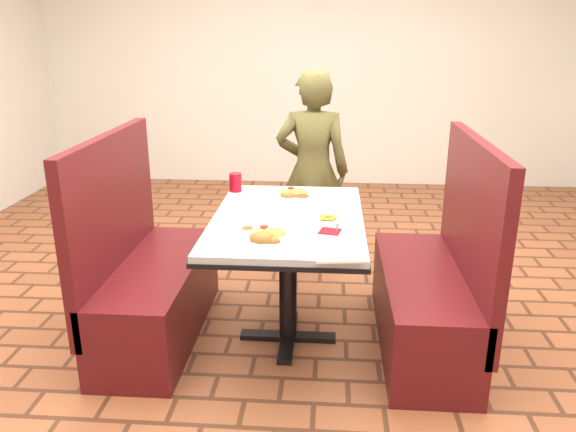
{
  "coord_description": "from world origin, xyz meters",
  "views": [
    {
      "loc": [
        0.21,
        -2.85,
        1.71
      ],
      "look_at": [
        0.0,
        0.0,
        0.75
      ],
      "focal_mm": 35.0,
      "sensor_mm": 36.0,
      "label": 1
    }
  ],
  "objects_px": {
    "booth_bench_right": "(432,292)",
    "diner_person": "(312,172)",
    "booth_bench_left": "(149,282)",
    "red_tumbler": "(235,182)",
    "far_dinner_plate": "(294,193)",
    "plantain_plate": "(327,219)",
    "near_dinner_plate": "(265,234)",
    "dining_table": "(288,233)"
  },
  "relations": [
    {
      "from": "booth_bench_right",
      "to": "diner_person",
      "type": "xyz_separation_m",
      "value": [
        -0.7,
        1.09,
        0.4
      ]
    },
    {
      "from": "booth_bench_left",
      "to": "red_tumbler",
      "type": "bearing_deg",
      "value": 46.43
    },
    {
      "from": "far_dinner_plate",
      "to": "plantain_plate",
      "type": "relative_size",
      "value": 1.7
    },
    {
      "from": "booth_bench_right",
      "to": "plantain_plate",
      "type": "distance_m",
      "value": 0.73
    },
    {
      "from": "booth_bench_right",
      "to": "near_dinner_plate",
      "type": "height_order",
      "value": "booth_bench_right"
    },
    {
      "from": "red_tumbler",
      "to": "plantain_plate",
      "type": "bearing_deg",
      "value": -42.5
    },
    {
      "from": "diner_person",
      "to": "red_tumbler",
      "type": "relative_size",
      "value": 12.92
    },
    {
      "from": "dining_table",
      "to": "red_tumbler",
      "type": "distance_m",
      "value": 0.6
    },
    {
      "from": "dining_table",
      "to": "near_dinner_plate",
      "type": "xyz_separation_m",
      "value": [
        -0.08,
        -0.37,
        0.13
      ]
    },
    {
      "from": "dining_table",
      "to": "plantain_plate",
      "type": "height_order",
      "value": "plantain_plate"
    },
    {
      "from": "booth_bench_right",
      "to": "plantain_plate",
      "type": "xyz_separation_m",
      "value": [
        -0.59,
        -0.06,
        0.43
      ]
    },
    {
      "from": "booth_bench_left",
      "to": "far_dinner_plate",
      "type": "height_order",
      "value": "booth_bench_left"
    },
    {
      "from": "booth_bench_left",
      "to": "red_tumbler",
      "type": "xyz_separation_m",
      "value": [
        0.44,
        0.46,
        0.48
      ]
    },
    {
      "from": "plantain_plate",
      "to": "red_tumbler",
      "type": "xyz_separation_m",
      "value": [
        -0.57,
        0.52,
        0.05
      ]
    },
    {
      "from": "booth_bench_left",
      "to": "far_dinner_plate",
      "type": "xyz_separation_m",
      "value": [
        0.8,
        0.36,
        0.45
      ]
    },
    {
      "from": "diner_person",
      "to": "plantain_plate",
      "type": "bearing_deg",
      "value": 98.38
    },
    {
      "from": "dining_table",
      "to": "near_dinner_plate",
      "type": "bearing_deg",
      "value": -102.32
    },
    {
      "from": "diner_person",
      "to": "far_dinner_plate",
      "type": "xyz_separation_m",
      "value": [
        -0.09,
        -0.73,
        0.05
      ]
    },
    {
      "from": "booth_bench_right",
      "to": "near_dinner_plate",
      "type": "bearing_deg",
      "value": -157.37
    },
    {
      "from": "plantain_plate",
      "to": "diner_person",
      "type": "bearing_deg",
      "value": 95.78
    },
    {
      "from": "far_dinner_plate",
      "to": "plantain_plate",
      "type": "height_order",
      "value": "far_dinner_plate"
    },
    {
      "from": "diner_person",
      "to": "plantain_plate",
      "type": "xyz_separation_m",
      "value": [
        0.12,
        -1.16,
        0.03
      ]
    },
    {
      "from": "near_dinner_plate",
      "to": "far_dinner_plate",
      "type": "bearing_deg",
      "value": 83.27
    },
    {
      "from": "booth_bench_left",
      "to": "near_dinner_plate",
      "type": "relative_size",
      "value": 4.17
    },
    {
      "from": "plantain_plate",
      "to": "far_dinner_plate",
      "type": "bearing_deg",
      "value": 115.67
    },
    {
      "from": "diner_person",
      "to": "far_dinner_plate",
      "type": "distance_m",
      "value": 0.73
    },
    {
      "from": "far_dinner_plate",
      "to": "red_tumbler",
      "type": "relative_size",
      "value": 2.4
    },
    {
      "from": "far_dinner_plate",
      "to": "red_tumbler",
      "type": "bearing_deg",
      "value": 165.26
    },
    {
      "from": "booth_bench_left",
      "to": "diner_person",
      "type": "xyz_separation_m",
      "value": [
        0.89,
        1.09,
        0.4
      ]
    },
    {
      "from": "far_dinner_plate",
      "to": "plantain_plate",
      "type": "xyz_separation_m",
      "value": [
        0.21,
        -0.43,
        -0.01
      ]
    },
    {
      "from": "dining_table",
      "to": "far_dinner_plate",
      "type": "distance_m",
      "value": 0.38
    },
    {
      "from": "near_dinner_plate",
      "to": "plantain_plate",
      "type": "relative_size",
      "value": 1.81
    },
    {
      "from": "dining_table",
      "to": "booth_bench_left",
      "type": "height_order",
      "value": "booth_bench_left"
    },
    {
      "from": "dining_table",
      "to": "plantain_plate",
      "type": "bearing_deg",
      "value": -16.5
    },
    {
      "from": "dining_table",
      "to": "booth_bench_right",
      "type": "bearing_deg",
      "value": 0.0
    },
    {
      "from": "plantain_plate",
      "to": "red_tumbler",
      "type": "bearing_deg",
      "value": 137.5
    },
    {
      "from": "booth_bench_left",
      "to": "diner_person",
      "type": "relative_size",
      "value": 0.83
    },
    {
      "from": "dining_table",
      "to": "diner_person",
      "type": "distance_m",
      "value": 1.1
    },
    {
      "from": "far_dinner_plate",
      "to": "plantain_plate",
      "type": "bearing_deg",
      "value": -64.33
    },
    {
      "from": "booth_bench_left",
      "to": "plantain_plate",
      "type": "relative_size",
      "value": 7.54
    },
    {
      "from": "far_dinner_plate",
      "to": "plantain_plate",
      "type": "distance_m",
      "value": 0.47
    },
    {
      "from": "dining_table",
      "to": "near_dinner_plate",
      "type": "distance_m",
      "value": 0.4
    }
  ]
}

